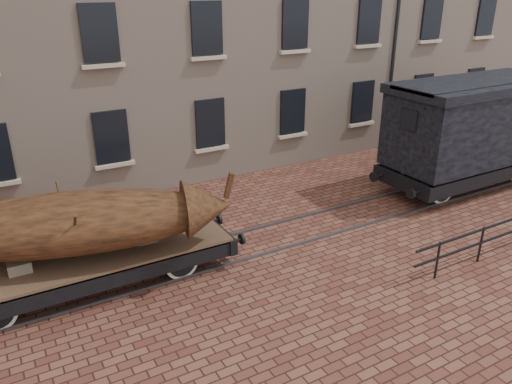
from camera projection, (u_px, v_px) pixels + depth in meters
ground at (255, 243)px, 14.08m from camera, size 90.00×90.00×0.00m
rail_track at (255, 242)px, 14.07m from camera, size 30.00×1.52×0.06m
flatcar_wagon at (88, 261)px, 11.73m from camera, size 7.59×2.06×1.15m
iron_boat at (69, 223)px, 11.19m from camera, size 7.53×3.76×1.78m
goods_van at (475, 121)px, 17.15m from camera, size 7.35×2.68×3.80m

